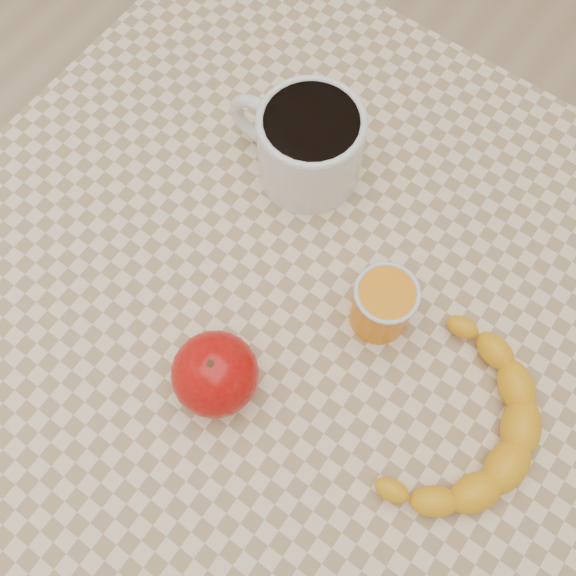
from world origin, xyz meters
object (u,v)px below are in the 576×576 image
Objects in this scene: table at (288,321)px; banana at (463,427)px; coffee_mug at (308,143)px; orange_juice_glass at (383,305)px; apple at (215,374)px.

banana is (0.22, -0.02, 0.10)m from table.
coffee_mug is 0.20m from orange_juice_glass.
apple reaches higher than banana.
table is at bearing -61.97° from coffee_mug.
coffee_mug reaches higher than table.
orange_juice_glass is (0.16, -0.10, -0.01)m from coffee_mug.
coffee_mug is at bearing 153.25° from banana.
table is 8.28× the size of apple.
table is 10.70× the size of orange_juice_glass.
coffee_mug is 2.21× the size of orange_juice_glass.
coffee_mug is at bearing 118.03° from table.
coffee_mug is at bearing 147.83° from orange_juice_glass.
orange_juice_glass is at bearing 20.63° from table.
apple is at bearing -154.04° from banana.
table is 0.17m from apple.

